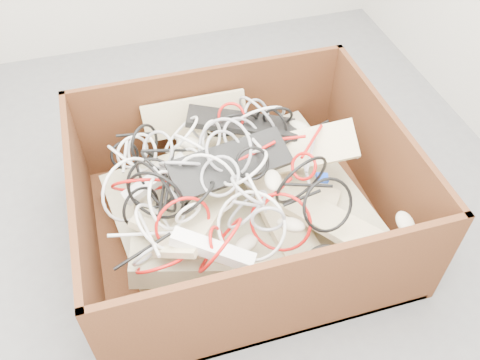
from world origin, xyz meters
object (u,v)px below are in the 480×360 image
object	(u,v)px
vga_plug	(322,178)
power_strip_left	(156,179)
cardboard_box	(237,212)
power_strip_right	(213,249)

from	to	relation	value
vga_plug	power_strip_left	bearing A→B (deg)	177.14
cardboard_box	vga_plug	world-z (taller)	cardboard_box
power_strip_right	vga_plug	world-z (taller)	power_strip_right
power_strip_left	vga_plug	bearing A→B (deg)	-32.67
power_strip_left	vga_plug	world-z (taller)	power_strip_left
power_strip_right	cardboard_box	bearing A→B (deg)	93.03
power_strip_right	vga_plug	bearing A→B (deg)	55.75
power_strip_left	vga_plug	distance (m)	0.63
power_strip_right	vga_plug	size ratio (longest dim) A/B	6.48
cardboard_box	vga_plug	distance (m)	0.39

